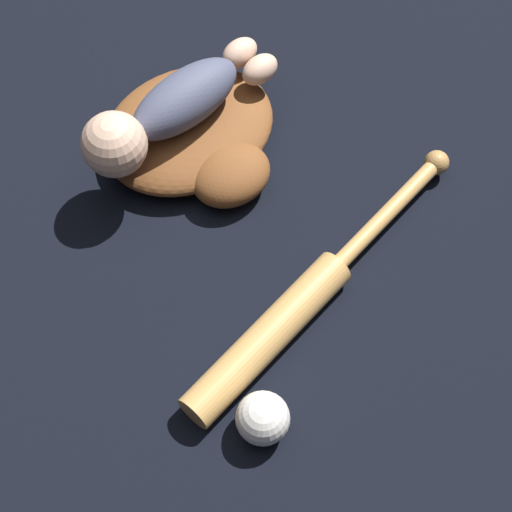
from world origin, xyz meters
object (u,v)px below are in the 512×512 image
(baseball_bat, at_px, (295,309))
(baseball, at_px, (263,418))
(baseball_glove, at_px, (195,136))
(baby_figure, at_px, (166,111))

(baseball_bat, bearing_deg, baseball, 13.72)
(baseball_glove, relative_size, baseball, 4.88)
(baseball_glove, xyz_separation_m, baseball_bat, (0.20, 0.30, -0.01))
(baseball_glove, height_order, baby_figure, baby_figure)
(baseball, bearing_deg, baseball_bat, -166.28)
(baseball_glove, height_order, baseball_bat, baseball_glove)
(baseball_bat, bearing_deg, baseball_glove, -123.70)
(baseball_glove, relative_size, baby_figure, 1.02)
(baby_figure, bearing_deg, baseball_bat, 62.87)
(baseball_glove, xyz_separation_m, baseball, (0.38, 0.35, 0.00))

